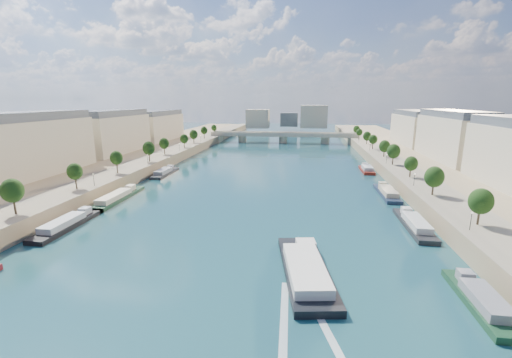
% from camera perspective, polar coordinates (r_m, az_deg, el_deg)
% --- Properties ---
extents(ground, '(700.00, 700.00, 0.00)m').
position_cam_1_polar(ground, '(136.33, 1.06, -0.88)').
color(ground, '#0B2634').
rests_on(ground, ground).
extents(quay_left, '(44.00, 520.00, 5.00)m').
position_cam_1_polar(quay_left, '(160.89, -25.31, 0.93)').
color(quay_left, '#9E8460').
rests_on(quay_left, ground).
extents(quay_right, '(44.00, 520.00, 5.00)m').
position_cam_1_polar(quay_right, '(146.07, 30.37, -0.76)').
color(quay_right, '#9E8460').
rests_on(quay_right, ground).
extents(pave_left, '(14.00, 520.00, 0.10)m').
position_cam_1_polar(pave_left, '(152.73, -20.68, 1.74)').
color(pave_left, gray).
rests_on(pave_left, quay_left).
extents(pave_right, '(14.00, 520.00, 0.10)m').
position_cam_1_polar(pave_right, '(140.45, 24.83, 0.41)').
color(pave_right, gray).
rests_on(pave_right, quay_right).
extents(trees_left, '(4.80, 268.80, 8.26)m').
position_cam_1_polar(trees_left, '(152.62, -19.83, 3.87)').
color(trees_left, '#382B1E').
rests_on(trees_left, ground).
extents(trees_right, '(4.80, 268.80, 8.26)m').
position_cam_1_polar(trees_right, '(148.37, 23.21, 3.33)').
color(trees_right, '#382B1E').
rests_on(trees_right, ground).
extents(lamps_left, '(0.36, 200.36, 4.28)m').
position_cam_1_polar(lamps_left, '(141.49, -21.07, 1.98)').
color(lamps_left, black).
rests_on(lamps_left, ground).
extents(lamps_right, '(0.36, 200.36, 4.28)m').
position_cam_1_polar(lamps_right, '(143.41, 22.66, 1.98)').
color(lamps_right, black).
rests_on(lamps_right, ground).
extents(buildings_left, '(16.00, 226.00, 23.20)m').
position_cam_1_polar(buildings_left, '(175.99, -27.21, 6.30)').
color(buildings_left, beige).
rests_on(buildings_left, ground).
extents(buildings_right, '(16.00, 226.00, 23.20)m').
position_cam_1_polar(buildings_right, '(160.00, 33.67, 5.00)').
color(buildings_right, beige).
rests_on(buildings_right, ground).
extents(skyline, '(79.00, 42.00, 22.00)m').
position_cam_1_polar(skyline, '(351.52, 5.98, 10.12)').
color(skyline, beige).
rests_on(skyline, ground).
extents(bridge, '(112.00, 12.00, 8.15)m').
position_cam_1_polar(bridge, '(266.36, 4.55, 7.11)').
color(bridge, '#C1B79E').
rests_on(bridge, ground).
extents(tour_barge, '(12.59, 29.49, 3.87)m').
position_cam_1_polar(tour_barge, '(68.90, 8.26, -14.70)').
color(tour_barge, black).
rests_on(tour_barge, ground).
extents(wake, '(11.68, 26.03, 0.04)m').
position_cam_1_polar(wake, '(55.42, 8.25, -23.71)').
color(wake, silver).
rests_on(wake, ground).
extents(moored_barges_left, '(5.00, 160.53, 3.60)m').
position_cam_1_polar(moored_barges_left, '(100.89, -30.35, -7.38)').
color(moored_barges_left, '#171F34').
rests_on(moored_barges_left, ground).
extents(moored_barges_right, '(5.00, 162.60, 3.60)m').
position_cam_1_polar(moored_barges_right, '(96.67, 25.56, -7.70)').
color(moored_barges_right, black).
rests_on(moored_barges_right, ground).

